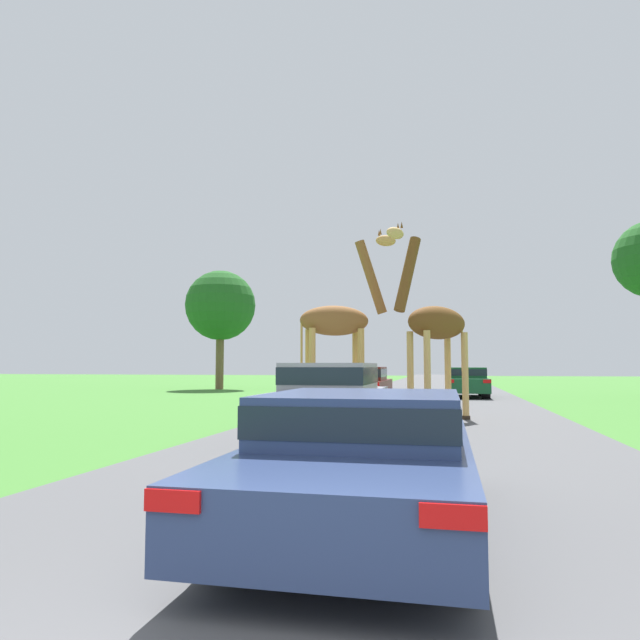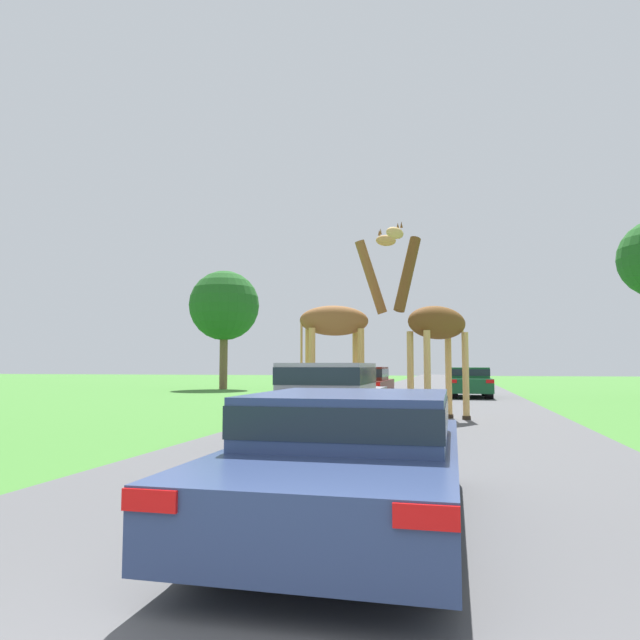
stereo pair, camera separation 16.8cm
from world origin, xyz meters
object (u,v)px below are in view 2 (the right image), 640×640
object	(u,v)px
car_queue_left	(470,381)
car_queue_right	(362,386)
giraffe_near_road	(339,325)
car_far_ahead	(329,399)
giraffe_companion	(434,326)
car_lead_maroon	(353,453)
tree_far_right	(224,306)
car_verge_right	(362,383)

from	to	relation	value
car_queue_left	car_queue_right	bearing A→B (deg)	-114.84
giraffe_near_road	car_far_ahead	size ratio (longest dim) A/B	1.08
giraffe_near_road	car_queue_left	world-z (taller)	giraffe_near_road
giraffe_companion	car_lead_maroon	distance (m)	10.27
car_lead_maroon	car_queue_right	world-z (taller)	car_queue_right
giraffe_near_road	tree_far_right	world-z (taller)	tree_far_right
car_queue_left	giraffe_near_road	bearing A→B (deg)	-106.54
giraffe_near_road	tree_far_right	xyz separation A→B (m)	(-10.75, 17.84, 2.58)
car_queue_left	car_verge_right	xyz separation A→B (m)	(-4.47, -3.10, -0.02)
car_queue_right	car_lead_maroon	bearing A→B (deg)	-81.44
giraffe_companion	car_verge_right	xyz separation A→B (m)	(-3.28, 8.58, -1.79)
giraffe_companion	car_queue_left	bearing A→B (deg)	-55.20
car_verge_right	tree_far_right	size ratio (longest dim) A/B	0.57
car_queue_right	car_verge_right	size ratio (longest dim) A/B	1.01
giraffe_near_road	car_queue_left	xyz separation A→B (m)	(3.64, 12.26, -1.78)
car_queue_right	car_verge_right	world-z (taller)	car_queue_right
car_queue_right	giraffe_companion	bearing A→B (deg)	-55.81
tree_far_right	car_lead_maroon	bearing A→B (deg)	-64.99
car_queue_right	tree_far_right	world-z (taller)	tree_far_right
car_queue_left	tree_far_right	size ratio (longest dim) A/B	0.59
car_queue_left	tree_far_right	bearing A→B (deg)	158.78
car_far_ahead	car_verge_right	bearing A→B (deg)	96.06
car_lead_maroon	car_far_ahead	size ratio (longest dim) A/B	0.95
car_queue_right	car_queue_left	bearing A→B (deg)	65.16
car_lead_maroon	tree_far_right	bearing A→B (deg)	115.01
giraffe_companion	car_verge_right	distance (m)	9.35
giraffe_companion	tree_far_right	world-z (taller)	tree_far_right
car_queue_left	car_verge_right	distance (m)	5.44
car_far_ahead	giraffe_near_road	bearing A→B (deg)	98.12
car_verge_right	car_queue_left	bearing A→B (deg)	34.76
giraffe_near_road	car_queue_left	bearing A→B (deg)	140.33
giraffe_companion	car_queue_right	size ratio (longest dim) A/B	1.23
car_lead_maroon	car_queue_right	bearing A→B (deg)	98.56
car_lead_maroon	car_verge_right	size ratio (longest dim) A/B	1.09
giraffe_near_road	car_verge_right	bearing A→B (deg)	162.06
car_queue_right	tree_far_right	bearing A→B (deg)	128.21
giraffe_near_road	giraffe_companion	distance (m)	2.51
giraffe_near_road	car_lead_maroon	size ratio (longest dim) A/B	1.14
giraffe_near_road	car_verge_right	distance (m)	9.37
giraffe_companion	car_verge_right	size ratio (longest dim) A/B	1.24
giraffe_companion	tree_far_right	size ratio (longest dim) A/B	0.70
giraffe_near_road	giraffe_companion	bearing A→B (deg)	80.13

